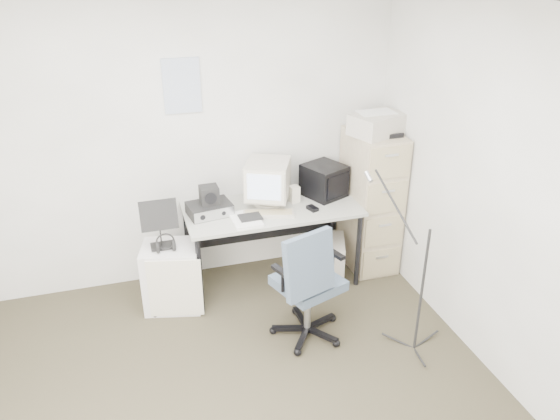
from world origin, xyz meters
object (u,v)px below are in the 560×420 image
object	(u,v)px
desk	(272,244)
office_chair	(308,281)
filing_cabinet	(370,201)
side_cart	(172,276)

from	to	relation	value
desk	office_chair	xyz separation A→B (m)	(0.04, -0.83, 0.13)
filing_cabinet	office_chair	xyz separation A→B (m)	(-0.91, -0.86, -0.15)
filing_cabinet	office_chair	bearing A→B (deg)	-136.48
desk	side_cart	distance (m)	0.92
desk	office_chair	bearing A→B (deg)	-87.18
filing_cabinet	side_cart	distance (m)	1.90
desk	side_cart	xyz separation A→B (m)	(-0.91, -0.14, -0.08)
filing_cabinet	side_cart	bearing A→B (deg)	-174.87
filing_cabinet	side_cart	size ratio (longest dim) A/B	2.29
office_chair	side_cart	xyz separation A→B (m)	(-0.95, 0.70, -0.21)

